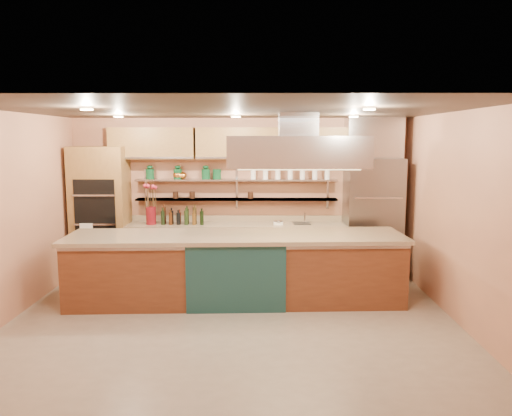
{
  "coord_description": "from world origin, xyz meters",
  "views": [
    {
      "loc": [
        0.36,
        -6.53,
        2.45
      ],
      "look_at": [
        0.31,
        1.0,
        1.39
      ],
      "focal_mm": 35.0,
      "sensor_mm": 36.0,
      "label": 1
    }
  ],
  "objects_px": {
    "island": "(236,268)",
    "green_canister": "(217,174)",
    "refrigerator": "(372,218)",
    "kitchen_scale": "(278,222)",
    "copper_kettle": "(182,175)",
    "flower_vase": "(151,216)"
  },
  "relations": [
    {
      "from": "kitchen_scale",
      "to": "island",
      "type": "bearing_deg",
      "value": -105.55
    },
    {
      "from": "green_canister",
      "to": "copper_kettle",
      "type": "bearing_deg",
      "value": 180.0
    },
    {
      "from": "refrigerator",
      "to": "kitchen_scale",
      "type": "distance_m",
      "value": 1.66
    },
    {
      "from": "refrigerator",
      "to": "green_canister",
      "type": "bearing_deg",
      "value": 175.22
    },
    {
      "from": "refrigerator",
      "to": "green_canister",
      "type": "relative_size",
      "value": 11.86
    },
    {
      "from": "refrigerator",
      "to": "flower_vase",
      "type": "distance_m",
      "value": 3.91
    },
    {
      "from": "island",
      "to": "green_canister",
      "type": "distance_m",
      "value": 2.11
    },
    {
      "from": "kitchen_scale",
      "to": "green_canister",
      "type": "bearing_deg",
      "value": 178.99
    },
    {
      "from": "flower_vase",
      "to": "copper_kettle",
      "type": "xyz_separation_m",
      "value": [
        0.53,
        0.22,
        0.69
      ]
    },
    {
      "from": "kitchen_scale",
      "to": "green_canister",
      "type": "distance_m",
      "value": 1.39
    },
    {
      "from": "refrigerator",
      "to": "island",
      "type": "height_order",
      "value": "refrigerator"
    },
    {
      "from": "refrigerator",
      "to": "copper_kettle",
      "type": "bearing_deg",
      "value": 176.1
    },
    {
      "from": "refrigerator",
      "to": "green_canister",
      "type": "height_order",
      "value": "refrigerator"
    },
    {
      "from": "kitchen_scale",
      "to": "copper_kettle",
      "type": "relative_size",
      "value": 1.0
    },
    {
      "from": "refrigerator",
      "to": "island",
      "type": "bearing_deg",
      "value": -149.25
    },
    {
      "from": "island",
      "to": "green_canister",
      "type": "bearing_deg",
      "value": 101.88
    },
    {
      "from": "green_canister",
      "to": "island",
      "type": "bearing_deg",
      "value": -75.74
    },
    {
      "from": "copper_kettle",
      "to": "kitchen_scale",
      "type": "bearing_deg",
      "value": -7.3
    },
    {
      "from": "island",
      "to": "copper_kettle",
      "type": "distance_m",
      "value": 2.3
    },
    {
      "from": "refrigerator",
      "to": "copper_kettle",
      "type": "distance_m",
      "value": 3.46
    },
    {
      "from": "island",
      "to": "kitchen_scale",
      "type": "xyz_separation_m",
      "value": [
        0.68,
        1.4,
        0.46
      ]
    },
    {
      "from": "flower_vase",
      "to": "kitchen_scale",
      "type": "distance_m",
      "value": 2.25
    }
  ]
}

